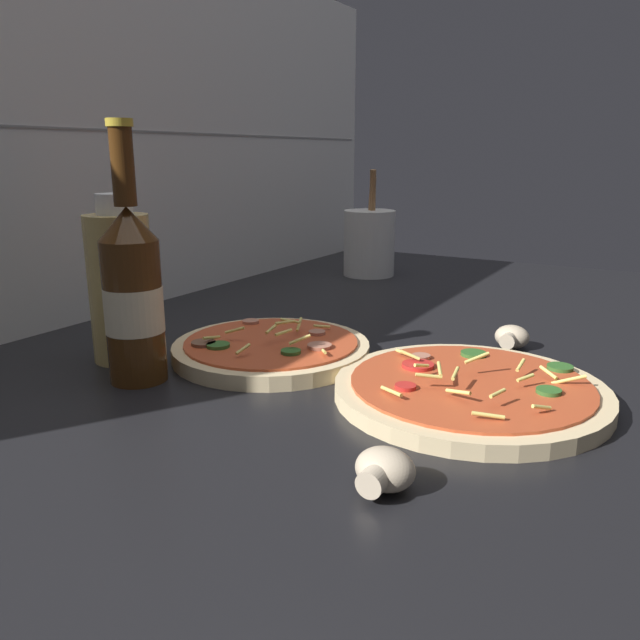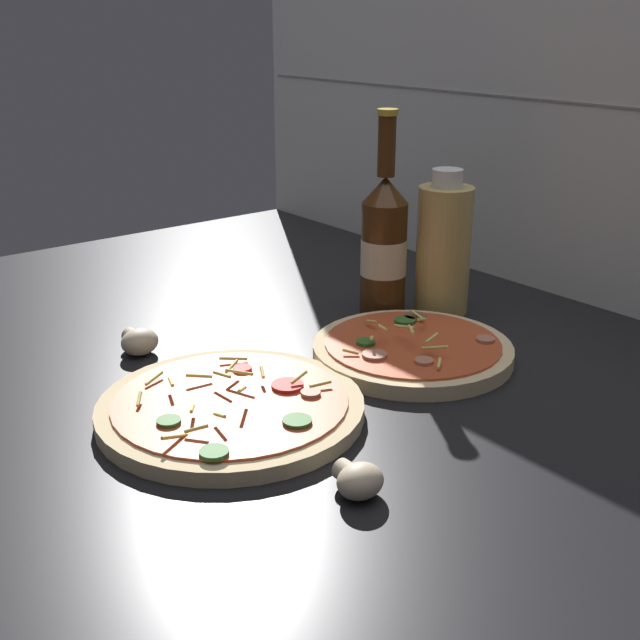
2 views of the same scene
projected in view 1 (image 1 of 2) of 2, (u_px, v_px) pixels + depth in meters
counter_slab at (376, 370)px, 75.51cm from camera, size 160.00×90.00×2.50cm
tile_backsplash at (97, 130)px, 90.41cm from camera, size 160.00×1.13×60.00cm
pizza_near at (470, 390)px, 63.26cm from camera, size 27.50×27.50×4.34cm
pizza_far at (271, 349)px, 76.31cm from camera, size 24.02×24.02×4.51cm
beer_bottle at (133, 292)px, 66.28cm from camera, size 6.26×6.26×27.55cm
oil_bottle at (121, 285)px, 73.62cm from camera, size 7.44×7.44×19.77cm
mushroom_left at (512, 337)px, 79.41cm from camera, size 4.54×4.32×3.03cm
mushroom_right at (384, 470)px, 45.83cm from camera, size 4.84×4.61×3.23cm
utensil_crock at (369, 242)px, 126.34cm from camera, size 10.32×10.32×21.16cm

